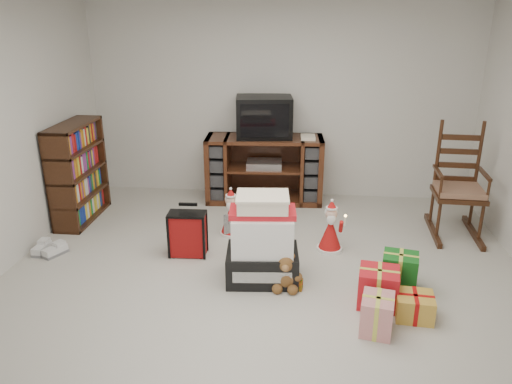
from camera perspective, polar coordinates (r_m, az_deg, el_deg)
room at (r=4.17m, az=0.77°, el=4.17°), size 5.01×5.01×2.51m
tv_stand at (r=6.52m, az=0.95°, el=2.63°), size 1.53×0.61×0.86m
bookshelf at (r=6.26m, az=-19.64°, el=1.94°), size 0.32×0.96×1.17m
rocking_chair at (r=6.00m, az=21.93°, el=-0.32°), size 0.56×0.89×1.30m
gift_pile at (r=4.62m, az=0.74°, el=-5.97°), size 0.70×0.53×0.83m
red_suitcase at (r=5.16m, az=-7.81°, el=-4.77°), size 0.37×0.21×0.55m
stocking at (r=4.56m, az=2.89°, el=-7.69°), size 0.26×0.14×0.54m
teddy_bear at (r=4.57m, az=3.41°, el=-9.22°), size 0.24×0.21×0.35m
santa_figurine at (r=5.27m, az=8.50°, el=-4.48°), size 0.27×0.26×0.56m
mrs_claus_figurine at (r=5.58m, az=-2.85°, el=-2.88°), size 0.27×0.25×0.55m
sneaker_pair at (r=5.65m, az=-22.63°, el=-6.11°), size 0.33×0.28×0.09m
gift_cluster at (r=4.43m, az=15.33°, el=-11.21°), size 0.62×0.95×0.29m
crt_television at (r=6.38m, az=0.92°, el=8.59°), size 0.75×0.58×0.51m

